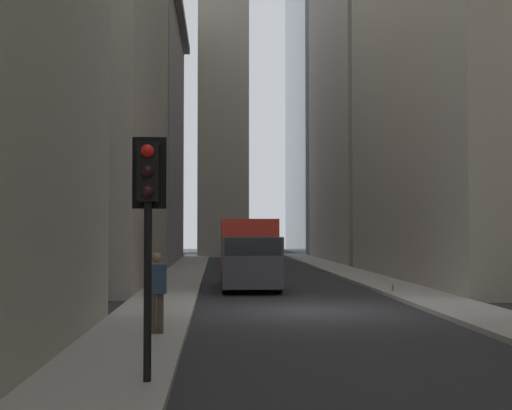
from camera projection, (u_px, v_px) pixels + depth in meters
ground_plane at (308, 311)px, 20.43m from camera, size 135.00×135.00×0.00m
sidewalk_right at (156, 309)px, 20.17m from camera, size 90.00×2.20×0.14m
sidewalk_left at (457, 308)px, 20.69m from camera, size 90.00×2.20×0.14m
building_left_midfar at (494, 9)px, 33.10m from camera, size 19.48×10.50×26.07m
building_left_far at (389, 80)px, 53.34m from camera, size 18.39×10.50×28.03m
building_right_far at (108, 118)px, 49.83m from camera, size 19.18×10.50×20.96m
church_spire at (223, 41)px, 62.91m from camera, size 4.98×4.98×37.77m
delivery_truck at (249, 253)px, 28.16m from camera, size 6.46×2.25×2.84m
sedan_white at (241, 261)px, 38.07m from camera, size 4.30×1.78×1.42m
traffic_light_foreground at (148, 201)px, 10.37m from camera, size 0.43×0.52×3.69m
pedestrian at (156, 289)px, 15.07m from camera, size 0.26×0.44×1.77m
discarded_bottle at (393, 288)px, 25.53m from camera, size 0.07×0.07×0.27m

